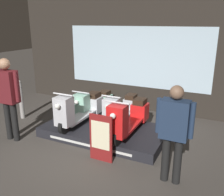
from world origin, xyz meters
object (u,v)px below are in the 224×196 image
object	(u,v)px
scooter_backrow_0	(94,105)
person_left_browsing	(8,93)
scooter_display_left	(80,109)
price_sign_board	(101,138)
street_bollard	(21,99)
scooter_display_right	(129,117)
person_right_browsing	(174,128)
scooter_backrow_1	(122,110)

from	to	relation	value
scooter_backrow_0	person_left_browsing	xyz separation A→B (m)	(-0.96, -1.95, 0.74)
scooter_display_left	scooter_backrow_0	size ratio (longest dim) A/B	1.00
price_sign_board	street_bollard	world-z (taller)	street_bollard
scooter_display_right	street_bollard	size ratio (longest dim) A/B	1.65
person_right_browsing	street_bollard	size ratio (longest dim) A/B	1.54
scooter_backrow_1	price_sign_board	world-z (taller)	price_sign_board
scooter_backrow_0	price_sign_board	size ratio (longest dim) A/B	1.90
person_right_browsing	price_sign_board	world-z (taller)	person_right_browsing
scooter_display_right	street_bollard	world-z (taller)	scooter_display_right
scooter_backrow_0	person_right_browsing	world-z (taller)	person_right_browsing
scooter_display_right	scooter_backrow_1	size ratio (longest dim) A/B	1.00
person_left_browsing	street_bollard	world-z (taller)	person_left_browsing
scooter_display_right	scooter_display_left	bearing A→B (deg)	180.00
scooter_display_right	scooter_backrow_0	bearing A→B (deg)	146.54
person_left_browsing	person_right_browsing	world-z (taller)	person_left_browsing
person_right_browsing	scooter_backrow_1	bearing A→B (deg)	131.51
scooter_display_left	scooter_backrow_0	xyz separation A→B (m)	(-0.17, 0.93, -0.22)
person_left_browsing	scooter_display_right	bearing A→B (deg)	23.25
scooter_display_left	price_sign_board	bearing A→B (deg)	-41.98
scooter_display_left	scooter_backrow_1	bearing A→B (deg)	54.87
price_sign_board	street_bollard	distance (m)	3.12
scooter_display_left	scooter_backrow_1	size ratio (longest dim) A/B	1.00
scooter_display_left	person_right_browsing	world-z (taller)	person_right_browsing
street_bollard	scooter_display_right	bearing A→B (deg)	-0.84
street_bollard	price_sign_board	bearing A→B (deg)	-18.63
scooter_backrow_0	street_bollard	distance (m)	1.95
scooter_backrow_0	person_left_browsing	size ratio (longest dim) A/B	0.96
person_left_browsing	price_sign_board	distance (m)	2.27
person_left_browsing	person_right_browsing	size ratio (longest dim) A/B	1.11
person_right_browsing	street_bollard	world-z (taller)	person_right_browsing
person_right_browsing	price_sign_board	bearing A→B (deg)	177.12
scooter_display_right	street_bollard	distance (m)	3.14
scooter_display_left	person_left_browsing	xyz separation A→B (m)	(-1.13, -1.02, 0.52)
street_bollard	scooter_display_left	bearing A→B (deg)	-1.39
scooter_backrow_1	scooter_backrow_0	bearing A→B (deg)	180.00
person_right_browsing	price_sign_board	xyz separation A→B (m)	(-1.33, 0.07, -0.50)
scooter_display_left	street_bollard	world-z (taller)	scooter_display_left
price_sign_board	street_bollard	xyz separation A→B (m)	(-2.96, 1.00, 0.06)
person_left_browsing	street_bollard	bearing A→B (deg)	126.02
scooter_backrow_1	price_sign_board	size ratio (longest dim) A/B	1.90
scooter_backrow_1	person_right_browsing	distance (m)	2.68
scooter_display_left	scooter_display_right	world-z (taller)	same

